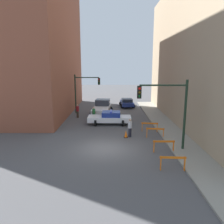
{
  "coord_description": "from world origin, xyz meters",
  "views": [
    {
      "loc": [
        0.53,
        -15.97,
        6.24
      ],
      "look_at": [
        0.64,
        8.99,
        1.02
      ],
      "focal_mm": 35.0,
      "sensor_mm": 36.0,
      "label": 1
    }
  ],
  "objects_px": {
    "traffic_light_near": "(169,104)",
    "barrier_corner": "(149,125)",
    "traffic_light_far": "(82,88)",
    "police_car": "(109,118)",
    "white_truck": "(101,108)",
    "parked_car_near": "(126,102)",
    "pedestrian_crossing": "(93,114)",
    "barrier_mid": "(163,144)",
    "pedestrian_sidewalk": "(129,128)",
    "pedestrian_corner": "(77,111)",
    "traffic_cone": "(125,134)",
    "barrier_back": "(154,131)",
    "barrier_front": "(172,161)"
  },
  "relations": [
    {
      "from": "pedestrian_corner",
      "to": "barrier_back",
      "type": "height_order",
      "value": "pedestrian_corner"
    },
    {
      "from": "white_truck",
      "to": "barrier_corner",
      "type": "distance_m",
      "value": 9.25
    },
    {
      "from": "barrier_mid",
      "to": "pedestrian_sidewalk",
      "type": "bearing_deg",
      "value": 121.4
    },
    {
      "from": "traffic_light_near",
      "to": "police_car",
      "type": "bearing_deg",
      "value": 120.0
    },
    {
      "from": "traffic_light_near",
      "to": "barrier_corner",
      "type": "relative_size",
      "value": 3.27
    },
    {
      "from": "pedestrian_sidewalk",
      "to": "traffic_cone",
      "type": "relative_size",
      "value": 2.53
    },
    {
      "from": "pedestrian_crossing",
      "to": "barrier_mid",
      "type": "height_order",
      "value": "pedestrian_crossing"
    },
    {
      "from": "traffic_light_near",
      "to": "pedestrian_sidewalk",
      "type": "height_order",
      "value": "traffic_light_near"
    },
    {
      "from": "parked_car_near",
      "to": "pedestrian_corner",
      "type": "bearing_deg",
      "value": -133.8
    },
    {
      "from": "pedestrian_crossing",
      "to": "traffic_cone",
      "type": "bearing_deg",
      "value": -30.27
    },
    {
      "from": "police_car",
      "to": "white_truck",
      "type": "height_order",
      "value": "white_truck"
    },
    {
      "from": "traffic_light_far",
      "to": "pedestrian_corner",
      "type": "relative_size",
      "value": 3.13
    },
    {
      "from": "police_car",
      "to": "parked_car_near",
      "type": "xyz_separation_m",
      "value": [
        2.59,
        10.6,
        -0.05
      ]
    },
    {
      "from": "traffic_light_near",
      "to": "parked_car_near",
      "type": "xyz_separation_m",
      "value": [
        -1.84,
        18.28,
        -2.86
      ]
    },
    {
      "from": "parked_car_near",
      "to": "traffic_light_far",
      "type": "bearing_deg",
      "value": -145.4
    },
    {
      "from": "barrier_mid",
      "to": "barrier_back",
      "type": "height_order",
      "value": "same"
    },
    {
      "from": "police_car",
      "to": "barrier_corner",
      "type": "xyz_separation_m",
      "value": [
        3.9,
        -2.85,
        -0.11
      ]
    },
    {
      "from": "parked_car_near",
      "to": "barrier_back",
      "type": "height_order",
      "value": "parked_car_near"
    },
    {
      "from": "traffic_light_far",
      "to": "barrier_corner",
      "type": "relative_size",
      "value": 3.27
    },
    {
      "from": "white_truck",
      "to": "barrier_corner",
      "type": "relative_size",
      "value": 3.48
    },
    {
      "from": "traffic_cone",
      "to": "barrier_back",
      "type": "bearing_deg",
      "value": -2.29
    },
    {
      "from": "pedestrian_sidewalk",
      "to": "barrier_corner",
      "type": "distance_m",
      "value": 2.6
    },
    {
      "from": "barrier_front",
      "to": "barrier_mid",
      "type": "xyz_separation_m",
      "value": [
        0.13,
        2.9,
        0.0
      ]
    },
    {
      "from": "white_truck",
      "to": "pedestrian_corner",
      "type": "relative_size",
      "value": 3.34
    },
    {
      "from": "pedestrian_sidewalk",
      "to": "barrier_corner",
      "type": "xyz_separation_m",
      "value": [
        2.05,
        1.59,
        -0.24
      ]
    },
    {
      "from": "traffic_light_far",
      "to": "police_car",
      "type": "bearing_deg",
      "value": -58.77
    },
    {
      "from": "white_truck",
      "to": "parked_car_near",
      "type": "bearing_deg",
      "value": 61.72
    },
    {
      "from": "police_car",
      "to": "barrier_front",
      "type": "xyz_separation_m",
      "value": [
        3.94,
        -10.97,
        -0.11
      ]
    },
    {
      "from": "police_car",
      "to": "pedestrian_crossing",
      "type": "xyz_separation_m",
      "value": [
        -1.88,
        1.44,
        0.14
      ]
    },
    {
      "from": "traffic_cone",
      "to": "police_car",
      "type": "bearing_deg",
      "value": 107.81
    },
    {
      "from": "parked_car_near",
      "to": "traffic_cone",
      "type": "distance_m",
      "value": 15.28
    },
    {
      "from": "traffic_light_near",
      "to": "pedestrian_corner",
      "type": "bearing_deg",
      "value": 128.13
    },
    {
      "from": "traffic_light_far",
      "to": "police_car",
      "type": "distance_m",
      "value": 7.43
    },
    {
      "from": "traffic_light_near",
      "to": "parked_car_near",
      "type": "bearing_deg",
      "value": 95.75
    },
    {
      "from": "traffic_light_far",
      "to": "police_car",
      "type": "xyz_separation_m",
      "value": [
        3.6,
        -5.93,
        -2.67
      ]
    },
    {
      "from": "traffic_light_far",
      "to": "police_car",
      "type": "relative_size",
      "value": 1.1
    },
    {
      "from": "barrier_mid",
      "to": "barrier_corner",
      "type": "distance_m",
      "value": 5.21
    },
    {
      "from": "traffic_light_near",
      "to": "pedestrian_sidewalk",
      "type": "relative_size",
      "value": 3.13
    },
    {
      "from": "police_car",
      "to": "barrier_back",
      "type": "distance_m",
      "value": 6.25
    },
    {
      "from": "traffic_light_near",
      "to": "pedestrian_corner",
      "type": "xyz_separation_m",
      "value": [
        -8.46,
        10.77,
        -2.67
      ]
    },
    {
      "from": "pedestrian_corner",
      "to": "police_car",
      "type": "bearing_deg",
      "value": -114.02
    },
    {
      "from": "parked_car_near",
      "to": "pedestrian_crossing",
      "type": "xyz_separation_m",
      "value": [
        -4.47,
        -9.17,
        0.19
      ]
    },
    {
      "from": "barrier_front",
      "to": "traffic_cone",
      "type": "relative_size",
      "value": 2.44
    },
    {
      "from": "parked_car_near",
      "to": "barrier_back",
      "type": "relative_size",
      "value": 2.74
    },
    {
      "from": "pedestrian_corner",
      "to": "traffic_cone",
      "type": "height_order",
      "value": "pedestrian_corner"
    },
    {
      "from": "pedestrian_corner",
      "to": "parked_car_near",
      "type": "bearing_deg",
      "value": -27.83
    },
    {
      "from": "traffic_light_far",
      "to": "white_truck",
      "type": "height_order",
      "value": "traffic_light_far"
    },
    {
      "from": "police_car",
      "to": "traffic_cone",
      "type": "relative_size",
      "value": 7.22
    },
    {
      "from": "parked_car_near",
      "to": "pedestrian_crossing",
      "type": "relative_size",
      "value": 2.63
    },
    {
      "from": "parked_car_near",
      "to": "barrier_mid",
      "type": "bearing_deg",
      "value": -87.93
    }
  ]
}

